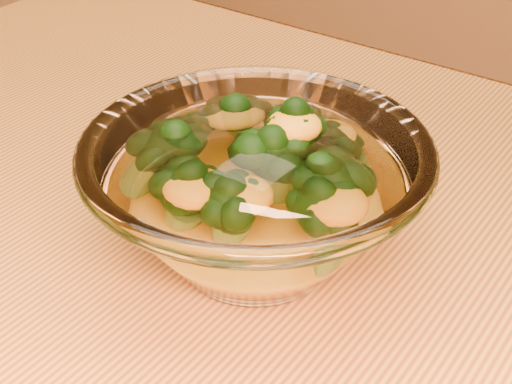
# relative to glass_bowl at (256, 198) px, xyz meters

# --- Properties ---
(glass_bowl) EXTENTS (0.22, 0.22, 0.10)m
(glass_bowl) POSITION_rel_glass_bowl_xyz_m (0.00, 0.00, 0.00)
(glass_bowl) COLOR white
(glass_bowl) RESTS_ON table
(cheese_sauce) EXTENTS (0.11, 0.11, 0.03)m
(cheese_sauce) POSITION_rel_glass_bowl_xyz_m (-0.00, 0.00, -0.02)
(cheese_sauce) COLOR orange
(cheese_sauce) RESTS_ON glass_bowl
(broccoli_heap) EXTENTS (0.16, 0.14, 0.08)m
(broccoli_heap) POSITION_rel_glass_bowl_xyz_m (-0.01, 0.01, 0.01)
(broccoli_heap) COLOR black
(broccoli_heap) RESTS_ON cheese_sauce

